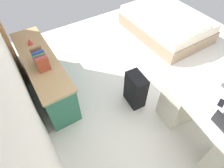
{
  "coord_description": "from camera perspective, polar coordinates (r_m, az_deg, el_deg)",
  "views": [
    {
      "loc": [
        -1.59,
        2.02,
        2.68
      ],
      "look_at": [
        -0.04,
        1.05,
        0.6
      ],
      "focal_mm": 30.75,
      "sensor_mm": 36.0,
      "label": 1
    }
  ],
  "objects": [
    {
      "name": "figurine_small",
      "position": [
        3.48,
        -23.29,
        11.51
      ],
      "size": [
        0.08,
        0.08,
        0.11
      ],
      "primitive_type": "cone",
      "color": "red",
      "rests_on": "credenza"
    },
    {
      "name": "book_row",
      "position": [
        2.96,
        -20.46,
        6.67
      ],
      "size": [
        0.31,
        0.17,
        0.24
      ],
      "color": "#9F3F27",
      "rests_on": "credenza"
    },
    {
      "name": "ground_plane",
      "position": [
        3.71,
        13.57,
        0.78
      ],
      "size": [
        5.41,
        5.41,
        0.0
      ],
      "primitive_type": "plane",
      "color": "silver"
    },
    {
      "name": "suitcase_black",
      "position": [
        3.11,
        6.97,
        -1.7
      ],
      "size": [
        0.38,
        0.25,
        0.61
      ],
      "primitive_type": "cube",
      "rotation": [
        0.0,
        0.0,
        -0.08
      ],
      "color": "black",
      "rests_on": "ground_plane"
    },
    {
      "name": "computer_mouse",
      "position": [
        2.62,
        27.4,
        -6.45
      ],
      "size": [
        0.07,
        0.11,
        0.03
      ],
      "primitive_type": "ellipsoid",
      "rotation": [
        0.0,
        0.0,
        -0.12
      ],
      "color": "white",
      "rests_on": "desk"
    },
    {
      "name": "desk",
      "position": [
        2.92,
        26.52,
        -10.97
      ],
      "size": [
        1.51,
        0.83,
        0.74
      ],
      "color": "silver",
      "rests_on": "ground_plane"
    },
    {
      "name": "cell_phone_by_mouse",
      "position": [
        2.75,
        29.75,
        -4.91
      ],
      "size": [
        0.11,
        0.15,
        0.01
      ],
      "primitive_type": "cube",
      "rotation": [
        0.0,
        0.0,
        0.32
      ],
      "color": "black",
      "rests_on": "desk"
    },
    {
      "name": "bed",
      "position": [
        4.86,
        15.9,
        16.81
      ],
      "size": [
        1.91,
        1.41,
        0.58
      ],
      "color": "gray",
      "rests_on": "ground_plane"
    },
    {
      "name": "wall_back",
      "position": [
        2.05,
        -28.25,
        2.82
      ],
      "size": [
        4.41,
        0.1,
        2.78
      ],
      "primitive_type": "cube",
      "color": "white",
      "rests_on": "ground_plane"
    },
    {
      "name": "credenza",
      "position": [
        3.41,
        -19.35,
        2.65
      ],
      "size": [
        1.8,
        0.48,
        0.73
      ],
      "color": "#2D7056",
      "rests_on": "ground_plane"
    },
    {
      "name": "door_wooden",
      "position": [
        3.65,
        -30.39,
        15.01
      ],
      "size": [
        0.88,
        0.05,
        2.04
      ],
      "primitive_type": "cube",
      "color": "#936038",
      "rests_on": "ground_plane"
    }
  ]
}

